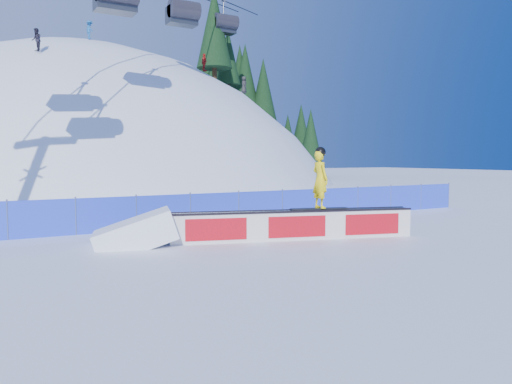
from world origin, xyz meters
TOP-DOWN VIEW (x-y plane):
  - ground at (0.00, 0.00)m, footprint 160.00×160.00m
  - snow_hill at (0.00, 42.00)m, footprint 64.00×64.00m
  - treeline at (22.27, 40.53)m, footprint 19.24×12.33m
  - safety_fence at (0.00, 4.50)m, footprint 22.05×0.05m
  - rail_box at (-1.31, 0.21)m, footprint 7.48×2.66m
  - snow_ramp at (-5.89, 1.56)m, footprint 2.71×2.10m
  - snowboarder at (-0.53, -0.02)m, footprint 1.88×0.84m
  - distant_skiers at (3.43, 31.75)m, footprint 19.57×7.79m

SIDE VIEW (x-z plane):
  - snow_hill at x=0.00m, z-range -50.00..14.00m
  - ground at x=0.00m, z-range 0.00..0.00m
  - snow_ramp at x=-5.89m, z-range -0.74..0.74m
  - rail_box at x=-1.31m, z-range -0.01..0.91m
  - safety_fence at x=0.00m, z-range -0.05..1.25m
  - snowboarder at x=-0.53m, z-range 0.90..2.84m
  - treeline at x=22.27m, z-range -0.40..20.02m
  - distant_skiers at x=3.43m, z-range 8.81..14.95m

